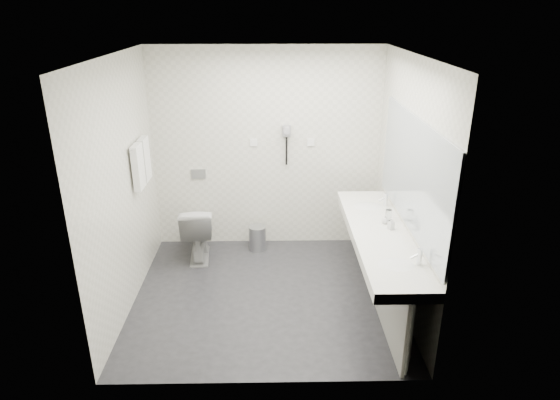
{
  "coord_description": "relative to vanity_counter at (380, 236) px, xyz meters",
  "views": [
    {
      "loc": [
        0.07,
        -4.45,
        2.91
      ],
      "look_at": [
        0.15,
        0.15,
        1.05
      ],
      "focal_mm": 31.0,
      "sensor_mm": 36.0,
      "label": 1
    }
  ],
  "objects": [
    {
      "name": "vanity_panel",
      "position": [
        0.02,
        0.0,
        -0.42
      ],
      "size": [
        0.03,
        2.15,
        0.75
      ],
      "primitive_type": "cube",
      "color": "gray",
      "rests_on": "floor"
    },
    {
      "name": "switch_plate_a",
      "position": [
        -1.27,
        1.49,
        0.55
      ],
      "size": [
        0.09,
        0.02,
        0.09
      ],
      "primitive_type": "cube",
      "color": "white",
      "rests_on": "wall_back"
    },
    {
      "name": "wall_right",
      "position": [
        0.27,
        0.2,
        0.45
      ],
      "size": [
        0.0,
        2.6,
        2.6
      ],
      "primitive_type": "plane",
      "rotation": [
        1.57,
        0.0,
        -1.57
      ],
      "color": "silver",
      "rests_on": "floor"
    },
    {
      "name": "soap_bottle_b",
      "position": [
        0.09,
        0.19,
        0.1
      ],
      "size": [
        0.09,
        0.09,
        0.09
      ],
      "primitive_type": "imported",
      "rotation": [
        0.0,
        0.0,
        -0.33
      ],
      "color": "silver",
      "rests_on": "vanity_counter"
    },
    {
      "name": "glass_left",
      "position": [
        0.14,
        0.26,
        0.11
      ],
      "size": [
        0.07,
        0.07,
        0.12
      ],
      "primitive_type": "cylinder",
      "rotation": [
        0.0,
        0.0,
        -0.16
      ],
      "color": "silver",
      "rests_on": "vanity_counter"
    },
    {
      "name": "bin_lid",
      "position": [
        -1.25,
        1.27,
        -0.49
      ],
      "size": [
        0.22,
        0.22,
        0.02
      ],
      "primitive_type": "cylinder",
      "color": "#B2B5BA",
      "rests_on": "pedal_bin"
    },
    {
      "name": "ceiling",
      "position": [
        -1.12,
        0.2,
        1.7
      ],
      "size": [
        2.8,
        2.8,
        0.0
      ],
      "primitive_type": "plane",
      "rotation": [
        3.14,
        0.0,
        0.0
      ],
      "color": "white",
      "rests_on": "wall_back"
    },
    {
      "name": "vanity_post_near",
      "position": [
        0.05,
        -1.04,
        -0.42
      ],
      "size": [
        0.06,
        0.06,
        0.75
      ],
      "primitive_type": "cylinder",
      "color": "silver",
      "rests_on": "floor"
    },
    {
      "name": "towel_near",
      "position": [
        -2.46,
        0.61,
        0.53
      ],
      "size": [
        0.07,
        0.24,
        0.48
      ],
      "primitive_type": "cube",
      "color": "white",
      "rests_on": "towel_rail"
    },
    {
      "name": "wall_front",
      "position": [
        -1.12,
        -1.1,
        0.45
      ],
      "size": [
        2.8,
        0.0,
        2.8
      ],
      "primitive_type": "plane",
      "rotation": [
        -1.57,
        0.0,
        0.0
      ],
      "color": "silver",
      "rests_on": "floor"
    },
    {
      "name": "soap_bottle_a",
      "position": [
        0.12,
        0.05,
        0.11
      ],
      "size": [
        0.07,
        0.07,
        0.12
      ],
      "primitive_type": "imported",
      "rotation": [
        0.0,
        0.0,
        0.44
      ],
      "color": "silver",
      "rests_on": "vanity_counter"
    },
    {
      "name": "pedal_bin",
      "position": [
        -1.25,
        1.27,
        -0.65
      ],
      "size": [
        0.24,
        0.24,
        0.3
      ],
      "primitive_type": "cylinder",
      "rotation": [
        0.0,
        0.0,
        -0.14
      ],
      "color": "#B2B5BA",
      "rests_on": "floor"
    },
    {
      "name": "faucet_far",
      "position": [
        0.19,
        0.65,
        0.12
      ],
      "size": [
        0.04,
        0.04,
        0.15
      ],
      "primitive_type": "cylinder",
      "color": "silver",
      "rests_on": "vanity_counter"
    },
    {
      "name": "towel_rail",
      "position": [
        -2.47,
        0.75,
        0.75
      ],
      "size": [
        0.02,
        0.62,
        0.02
      ],
      "primitive_type": "cylinder",
      "rotation": [
        1.57,
        0.0,
        0.0
      ],
      "color": "silver",
      "rests_on": "wall_left"
    },
    {
      "name": "vanity_counter",
      "position": [
        0.0,
        0.0,
        0.0
      ],
      "size": [
        0.55,
        2.2,
        0.1
      ],
      "primitive_type": "cube",
      "color": "white",
      "rests_on": "floor"
    },
    {
      "name": "dryer_barrel",
      "position": [
        -0.88,
        1.4,
        0.73
      ],
      "size": [
        0.08,
        0.14,
        0.08
      ],
      "primitive_type": "cylinder",
      "rotation": [
        1.57,
        0.0,
        0.0
      ],
      "color": "gray",
      "rests_on": "dryer_cradle"
    },
    {
      "name": "basin_near",
      "position": [
        0.0,
        -0.65,
        0.04
      ],
      "size": [
        0.4,
        0.31,
        0.05
      ],
      "primitive_type": "ellipsoid",
      "color": "white",
      "rests_on": "vanity_counter"
    },
    {
      "name": "mirror",
      "position": [
        0.26,
        0.0,
        0.65
      ],
      "size": [
        0.02,
        2.2,
        1.05
      ],
      "primitive_type": "cube",
      "color": "#B2BCC6",
      "rests_on": "wall_right"
    },
    {
      "name": "vanity_post_far",
      "position": [
        0.05,
        1.04,
        -0.42
      ],
      "size": [
        0.06,
        0.06,
        0.75
      ],
      "primitive_type": "cylinder",
      "color": "silver",
      "rests_on": "floor"
    },
    {
      "name": "flush_plate",
      "position": [
        -1.98,
        1.49,
        0.15
      ],
      "size": [
        0.18,
        0.02,
        0.12
      ],
      "primitive_type": "cube",
      "color": "#B2B5BA",
      "rests_on": "wall_back"
    },
    {
      "name": "dryer_cradle",
      "position": [
        -0.88,
        1.47,
        0.7
      ],
      "size": [
        0.1,
        0.04,
        0.14
      ],
      "primitive_type": "cube",
      "color": "gray",
      "rests_on": "wall_back"
    },
    {
      "name": "switch_plate_b",
      "position": [
        -0.57,
        1.49,
        0.55
      ],
      "size": [
        0.09,
        0.02,
        0.09
      ],
      "primitive_type": "cube",
      "color": "white",
      "rests_on": "wall_back"
    },
    {
      "name": "wall_left",
      "position": [
        -2.52,
        0.2,
        0.45
      ],
      "size": [
        0.0,
        2.6,
        2.6
      ],
      "primitive_type": "plane",
      "rotation": [
        1.57,
        0.0,
        1.57
      ],
      "color": "silver",
      "rests_on": "floor"
    },
    {
      "name": "wall_back",
      "position": [
        -1.12,
        1.5,
        0.45
      ],
      "size": [
        2.8,
        0.0,
        2.8
      ],
      "primitive_type": "plane",
      "rotation": [
        1.57,
        0.0,
        0.0
      ],
      "color": "silver",
      "rests_on": "floor"
    },
    {
      "name": "floor",
      "position": [
        -1.12,
        0.2,
        -0.8
      ],
      "size": [
        2.8,
        2.8,
        0.0
      ],
      "primitive_type": "plane",
      "color": "#252529",
      "rests_on": "ground"
    },
    {
      "name": "dryer_cord",
      "position": [
        -0.88,
        1.46,
        0.45
      ],
      "size": [
        0.02,
        0.02,
        0.35
      ],
      "primitive_type": "cylinder",
      "color": "black",
      "rests_on": "dryer_cradle"
    },
    {
      "name": "faucet_near",
      "position": [
        0.19,
        -0.65,
        0.12
      ],
      "size": [
        0.04,
        0.04,
        0.15
      ],
      "primitive_type": "cylinder",
      "color": "silver",
      "rests_on": "vanity_counter"
    },
    {
      "name": "towel_far",
      "position": [
        -2.46,
        0.89,
        0.53
      ],
      "size": [
        0.07,
        0.24,
        0.48
      ],
      "primitive_type": "cube",
      "color": "white",
      "rests_on": "towel_rail"
    },
    {
      "name": "toilet",
      "position": [
        -1.97,
        1.08,
        -0.45
      ],
      "size": [
        0.45,
        0.72,
        0.7
      ],
      "primitive_type": "imported",
      "rotation": [
        0.0,
        0.0,
        3.23
      ],
      "color": "white",
      "rests_on": "floor"
    },
    {
      "name": "basin_far",
      "position": [
        0.0,
        0.65,
        0.04
      ],
      "size": [
        0.4,
        0.31,
        0.05
      ],
      "primitive_type": "ellipsoid",
      "color": "white",
      "rests_on": "vanity_counter"
    }
  ]
}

